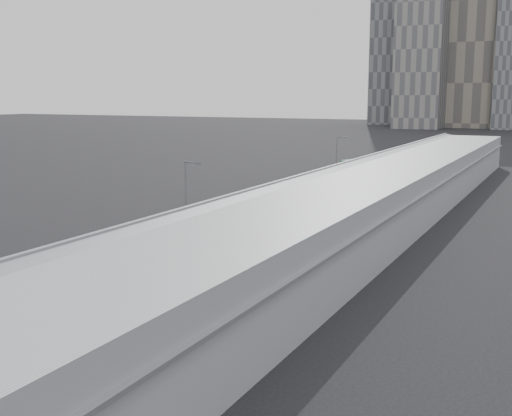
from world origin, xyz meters
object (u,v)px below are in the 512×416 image
Objects in this scene: bus_2 at (195,244)px; bus_5 at (343,189)px; street_lamp_near at (187,195)px; bus_3 at (258,223)px; bus_4 at (308,203)px; bus_1 at (98,284)px; suv at (397,161)px; street_lamp_far at (338,156)px; bus_6 at (365,179)px; shipping_container at (354,166)px.

bus_2 is 41.05m from bus_5.
bus_3 is at bearing 38.88° from street_lamp_near.
bus_4 is at bearing 73.12° from street_lamp_near.
bus_5 is (0.15, 29.04, 0.14)m from bus_3.
bus_1 is 2.36× the size of suv.
bus_1 is at bearing -87.26° from bus_2.
bus_3 is 47.83m from street_lamp_far.
bus_2 is 59.59m from street_lamp_far.
bus_4 is 27.31m from bus_6.
bus_1 is 1.42× the size of street_lamp_near.
bus_2 reaches higher than bus_1.
shipping_container is at bearing 95.89° from bus_1.
street_lamp_near is (-5.67, 21.70, 3.53)m from bus_1.
bus_4 is at bearing -58.39° from shipping_container.
bus_5 is at bearing 93.07° from bus_3.
street_lamp_near is at bearing -66.69° from shipping_container.
street_lamp_far is (-7.14, 31.90, 3.33)m from bus_4.
bus_2 is at bearing -87.41° from bus_6.
bus_4 is (0.86, 27.27, 0.04)m from bus_2.
bus_4 is 2.05× the size of shipping_container.
bus_1 is 69.25m from bus_6.
bus_1 is 0.93× the size of bus_6.
shipping_container is at bearing 115.53° from bus_6.
bus_5 reaches higher than bus_2.
bus_4 is 1.54× the size of street_lamp_far.
bus_1 is at bearing -93.21° from bus_5.
bus_3 is at bearing -69.42° from suv.
street_lamp_near is (-6.14, -20.24, 3.46)m from bus_4.
street_lamp_near is (-5.64, -47.55, 3.42)m from bus_6.
bus_4 is 1.50× the size of street_lamp_near.
street_lamp_near reaches higher than suv.
bus_5 is 34.76m from street_lamp_near.
bus_3 reaches higher than suv.
bus_5 is (0.17, 13.77, 0.07)m from bus_4.
street_lamp_far reaches higher than suv.
street_lamp_far is at bearing -62.95° from shipping_container.
bus_2 is 9.46m from street_lamp_near.
street_lamp_far is at bearing 95.76° from bus_1.
street_lamp_near is at bearing -137.77° from bus_3.
bus_2 is at bearing 92.12° from bus_1.
street_lamp_near is (-6.17, -4.97, 3.53)m from bus_3.
bus_2 is 1.01× the size of bus_3.
bus_4 reaches higher than shipping_container.
street_lamp_far reaches higher than bus_3.
suv is at bearing 99.73° from bus_6.
bus_4 is at bearing 89.41° from bus_2.
street_lamp_near is 1.37× the size of shipping_container.
bus_1 reaches higher than shipping_container.
street_lamp_far is (-7.16, 47.17, 3.40)m from bus_3.
bus_3 is (0.89, 12.00, -0.03)m from bus_2.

